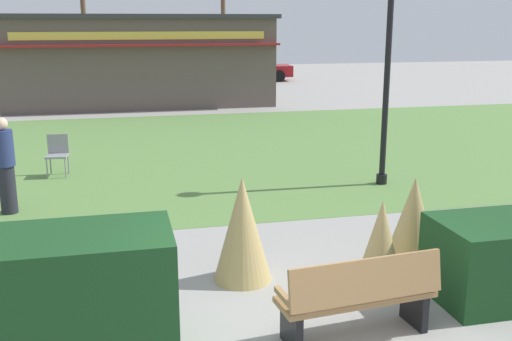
{
  "coord_description": "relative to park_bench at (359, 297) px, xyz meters",
  "views": [
    {
      "loc": [
        -1.73,
        -4.82,
        3.27
      ],
      "look_at": [
        0.25,
        3.63,
        1.09
      ],
      "focal_mm": 41.99,
      "sensor_mm": 36.0,
      "label": 1
    }
  ],
  "objects": [
    {
      "name": "trash_bin",
      "position": [
        -3.6,
        0.94,
        -0.08
      ],
      "size": [
        0.52,
        0.52,
        0.8
      ],
      "primitive_type": "cylinder",
      "color": "#2D4233",
      "rests_on": "ground_plane"
    },
    {
      "name": "tree_left_bg",
      "position": [
        -3.9,
        30.68,
        2.52
      ],
      "size": [
        0.91,
        0.96,
        6.73
      ],
      "color": "brown",
      "rests_on": "ground_plane"
    },
    {
      "name": "ornamental_grass_behind_right",
      "position": [
        0.77,
        1.15,
        0.09
      ],
      "size": [
        0.62,
        0.62,
        1.14
      ],
      "primitive_type": "cone",
      "color": "tan",
      "rests_on": "ground_plane"
    },
    {
      "name": "parked_car_west_slot",
      "position": [
        -5.9,
        27.51,
        0.16
      ],
      "size": [
        4.32,
        2.29,
        1.2
      ],
      "color": "black",
      "rests_on": "ground_plane"
    },
    {
      "name": "ornamental_grass_behind_left",
      "position": [
        1.48,
        1.69,
        0.14
      ],
      "size": [
        0.75,
        0.75,
        1.25
      ],
      "primitive_type": "cone",
      "color": "tan",
      "rests_on": "ground_plane"
    },
    {
      "name": "park_bench",
      "position": [
        0.0,
        0.0,
        0.0
      ],
      "size": [
        1.74,
        0.69,
        0.95
      ],
      "color": "#9E7547",
      "rests_on": "ground_plane"
    },
    {
      "name": "ornamental_grass_behind_center",
      "position": [
        -0.88,
        1.74,
        0.21
      ],
      "size": [
        0.75,
        0.75,
        1.38
      ],
      "primitive_type": "cone",
      "color": "tan",
      "rests_on": "ground_plane"
    },
    {
      "name": "parked_car_east_slot",
      "position": [
        5.12,
        27.51,
        0.16
      ],
      "size": [
        4.32,
        2.29,
        1.2
      ],
      "color": "maroon",
      "rests_on": "ground_plane"
    },
    {
      "name": "lawn_patch",
      "position": [
        -0.62,
        9.83,
        -0.48
      ],
      "size": [
        36.0,
        12.0,
        0.01
      ],
      "primitive_type": "cube",
      "color": "#5B8442",
      "rests_on": "ground_plane"
    },
    {
      "name": "parked_car_center_slot",
      "position": [
        -0.78,
        27.51,
        0.16
      ],
      "size": [
        4.31,
        2.26,
        1.2
      ],
      "color": "navy",
      "rests_on": "ground_plane"
    },
    {
      "name": "hedge_left",
      "position": [
        -2.92,
        0.32,
        0.16
      ],
      "size": [
        2.07,
        1.1,
        1.29
      ],
      "primitive_type": "cube",
      "color": "#19421E",
      "rests_on": "ground_plane"
    },
    {
      "name": "tree_right_bg",
      "position": [
        4.29,
        31.94,
        2.67
      ],
      "size": [
        0.91,
        0.96,
        7.04
      ],
      "color": "brown",
      "rests_on": "ground_plane"
    },
    {
      "name": "lamppost_mid",
      "position": [
        2.88,
        5.68,
        2.12
      ],
      "size": [
        0.36,
        0.36,
        4.13
      ],
      "color": "black",
      "rests_on": "ground_plane"
    },
    {
      "name": "food_kiosk",
      "position": [
        -1.35,
        19.15,
        1.28
      ],
      "size": [
        10.37,
        4.62,
        3.51
      ],
      "color": "#594C47",
      "rests_on": "ground_plane"
    },
    {
      "name": "person_strolling",
      "position": [
        -4.28,
        5.37,
        0.38
      ],
      "size": [
        0.34,
        0.34,
        1.69
      ],
      "rotation": [
        0.0,
        0.0,
        2.22
      ],
      "color": "#23232D",
      "rests_on": "ground_plane"
    },
    {
      "name": "cafe_chair_west",
      "position": [
        -3.65,
        7.93,
        0.05
      ],
      "size": [
        0.48,
        0.48,
        0.89
      ],
      "color": "gray",
      "rests_on": "ground_plane"
    }
  ]
}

